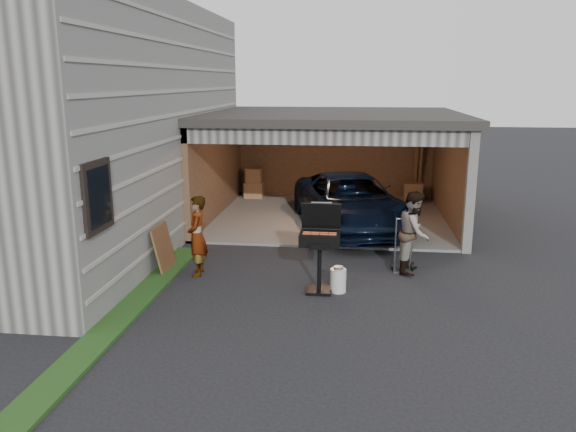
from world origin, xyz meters
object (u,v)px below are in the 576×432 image
Objects in this scene: minivan at (350,204)px; hand_truck at (402,261)px; woman at (197,236)px; propane_tank at (338,280)px; plywood_panel at (164,248)px; man at (414,232)px; bbq_grill at (320,241)px.

hand_truck is (1.09, -3.07, -0.47)m from minivan.
woman is 2.88m from propane_tank.
propane_tank is (-0.15, -4.37, -0.46)m from minivan.
plywood_panel reaches higher than propane_tank.
hand_truck reaches higher than plywood_panel.
woman is at bearing -142.78° from minivan.
man is 1.76× the size of plywood_panel.
bbq_grill is 2.17m from hand_truck.
man is 4.98m from plywood_panel.
minivan reaches higher than hand_truck.
man is at bearing 89.68° from woman.
woman is 0.83m from plywood_panel.
bbq_grill is 3.67× the size of propane_tank.
woman is 1.45× the size of hand_truck.
minivan is 3.10× the size of woman.
minivan reaches higher than propane_tank.
hand_truck is at bearing 90.48° from woman.
man is (4.20, 0.67, 0.03)m from woman.
plywood_panel is (-3.50, 0.76, 0.24)m from propane_tank.
plywood_panel is at bearing 110.46° from man.
bbq_grill is 1.45× the size of hand_truck.
bbq_grill is (-0.49, -4.37, 0.26)m from minivan.
man is 2.01m from propane_tank.
bbq_grill reaches higher than propane_tank.
bbq_grill is 0.80m from propane_tank.
hand_truck is at bearing 6.50° from plywood_panel.
bbq_grill is at bearing -138.89° from hand_truck.
bbq_grill reaches higher than hand_truck.
hand_truck is at bearing 39.61° from bbq_grill.
minivan is 4.48× the size of hand_truck.
minivan is 4.41m from bbq_grill.
propane_tank is (-1.44, -1.28, -0.60)m from man.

